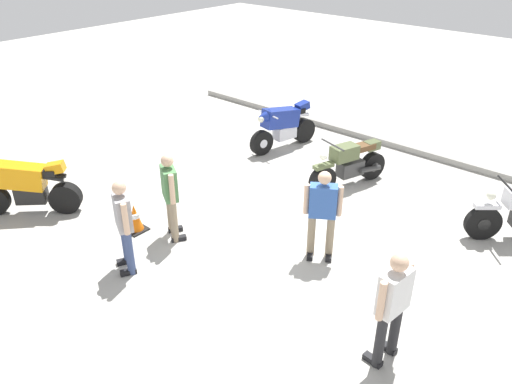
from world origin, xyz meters
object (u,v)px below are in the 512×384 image
at_px(motorcycle_blue_sportbike, 283,125).
at_px(person_in_blue_shirt, 322,210).
at_px(person_in_gray_shirt, 124,221).
at_px(motorcycle_olive_vintage, 349,165).
at_px(motorcycle_orange_sportbike, 26,185).
at_px(person_in_white_shirt, 393,303).
at_px(person_in_green_shirt, 170,192).
at_px(traffic_cone, 135,218).

height_order(motorcycle_blue_sportbike, person_in_blue_shirt, person_in_blue_shirt).
bearing_deg(person_in_gray_shirt, motorcycle_olive_vintage, -167.40).
bearing_deg(motorcycle_olive_vintage, motorcycle_orange_sportbike, -20.89).
bearing_deg(person_in_blue_shirt, person_in_white_shirt, 22.36).
bearing_deg(person_in_white_shirt, person_in_green_shirt, 5.04).
bearing_deg(traffic_cone, person_in_green_shirt, 25.64).
relative_size(motorcycle_olive_vintage, motorcycle_blue_sportbike, 0.98).
xyz_separation_m(person_in_white_shirt, traffic_cone, (-4.91, -0.23, -0.67)).
relative_size(person_in_green_shirt, traffic_cone, 3.02).
bearing_deg(motorcycle_blue_sportbike, person_in_gray_shirt, 23.52).
bearing_deg(person_in_green_shirt, person_in_blue_shirt, -31.88).
bearing_deg(motorcycle_orange_sportbike, traffic_cone, 160.29).
relative_size(person_in_white_shirt, traffic_cone, 3.09).
bearing_deg(person_in_white_shirt, traffic_cone, 8.99).
xyz_separation_m(motorcycle_olive_vintage, motorcycle_blue_sportbike, (-2.31, 0.67, 0.11)).
distance_m(motorcycle_olive_vintage, person_in_white_shirt, 4.85).
height_order(motorcycle_blue_sportbike, traffic_cone, motorcycle_blue_sportbike).
bearing_deg(person_in_gray_shirt, person_in_white_shirt, 129.32).
height_order(motorcycle_orange_sportbike, person_in_green_shirt, person_in_green_shirt).
bearing_deg(traffic_cone, person_in_white_shirt, 2.67).
height_order(person_in_blue_shirt, traffic_cone, person_in_blue_shirt).
bearing_deg(motorcycle_olive_vintage, person_in_blue_shirt, 39.82).
height_order(motorcycle_orange_sportbike, traffic_cone, motorcycle_orange_sportbike).
distance_m(person_in_gray_shirt, person_in_blue_shirt, 3.15).
xyz_separation_m(motorcycle_orange_sportbike, motorcycle_blue_sportbike, (1.68, 5.67, 0.00)).
height_order(motorcycle_blue_sportbike, person_in_white_shirt, person_in_white_shirt).
bearing_deg(person_in_green_shirt, person_in_gray_shirt, -141.00).
distance_m(person_in_green_shirt, person_in_gray_shirt, 1.10).
xyz_separation_m(person_in_gray_shirt, person_in_blue_shirt, (2.13, 2.32, -0.01)).
bearing_deg(motorcycle_blue_sportbike, traffic_cone, 15.45).
relative_size(motorcycle_olive_vintage, person_in_white_shirt, 1.16).
height_order(motorcycle_blue_sportbike, person_in_green_shirt, person_in_green_shirt).
xyz_separation_m(motorcycle_orange_sportbike, traffic_cone, (2.03, 0.94, -0.33)).
bearing_deg(motorcycle_blue_sportbike, motorcycle_olive_vintage, 84.98).
height_order(motorcycle_olive_vintage, motorcycle_blue_sportbike, motorcycle_blue_sportbike).
height_order(person_in_green_shirt, person_in_blue_shirt, person_in_green_shirt).
relative_size(motorcycle_blue_sportbike, traffic_cone, 3.68).
relative_size(motorcycle_orange_sportbike, person_in_gray_shirt, 0.96).
xyz_separation_m(motorcycle_blue_sportbike, person_in_white_shirt, (5.26, -4.50, 0.33)).
distance_m(person_in_gray_shirt, traffic_cone, 1.30).
xyz_separation_m(person_in_gray_shirt, traffic_cone, (-0.85, 0.76, -0.63)).
distance_m(motorcycle_olive_vintage, motorcycle_orange_sportbike, 6.40).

